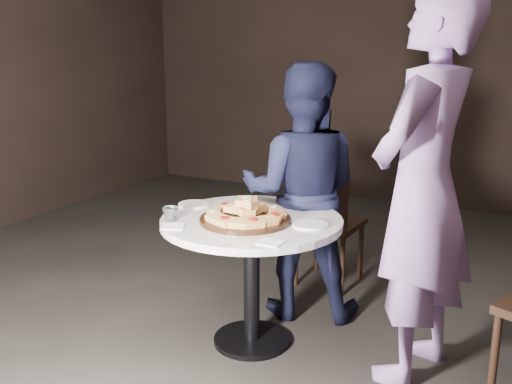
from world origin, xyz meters
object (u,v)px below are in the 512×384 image
at_px(diner_navy, 301,192).
at_px(table, 252,242).
at_px(chair_far, 325,218).
at_px(diner_teal, 423,189).
at_px(water_glass, 170,214).
at_px(serving_board, 245,220).
at_px(focaccia_pile, 245,212).

bearing_deg(diner_navy, table, 63.27).
height_order(chair_far, diner_teal, diner_teal).
bearing_deg(diner_teal, water_glass, -60.86).
height_order(serving_board, diner_navy, diner_navy).
distance_m(chair_far, diner_navy, 0.50).
relative_size(serving_board, chair_far, 0.55).
height_order(serving_board, water_glass, water_glass).
bearing_deg(chair_far, diner_navy, 93.74).
relative_size(table, serving_board, 2.69).
xyz_separation_m(table, serving_board, (0.00, -0.07, 0.14)).
relative_size(serving_board, focaccia_pile, 1.11).
relative_size(table, diner_teal, 0.67).
bearing_deg(serving_board, diner_teal, 12.98).
bearing_deg(diner_navy, chair_far, -107.78).
distance_m(water_glass, chair_far, 1.25).
bearing_deg(serving_board, focaccia_pile, -5.06).
relative_size(serving_board, diner_navy, 0.31).
height_order(diner_navy, diner_teal, diner_teal).
relative_size(chair_far, diner_teal, 0.45).
distance_m(water_glass, diner_navy, 0.84).
bearing_deg(table, diner_teal, 8.25).
bearing_deg(chair_far, serving_board, 89.30).
bearing_deg(serving_board, table, 91.53).
bearing_deg(focaccia_pile, diner_teal, 13.01).
height_order(table, water_glass, water_glass).
relative_size(table, water_glass, 15.72).
distance_m(focaccia_pile, water_glass, 0.39).
bearing_deg(focaccia_pile, water_glass, -153.96).
relative_size(table, chair_far, 1.49).
relative_size(table, focaccia_pile, 2.98).
height_order(table, chair_far, chair_far).
height_order(focaccia_pile, water_glass, focaccia_pile).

